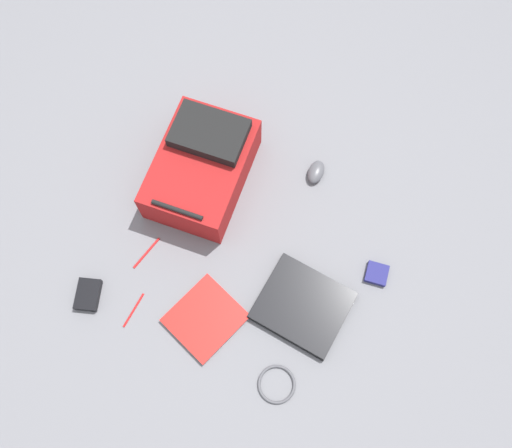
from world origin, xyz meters
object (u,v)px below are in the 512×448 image
(laptop, at_px, (303,305))
(pen_black, at_px, (146,253))
(pen_blue, at_px, (133,310))
(backpack, at_px, (202,167))
(cable_coil, at_px, (277,384))
(earbud_pouch, at_px, (377,274))
(power_brick, at_px, (88,295))
(book_blue, at_px, (205,318))
(computer_mouse, at_px, (316,172))

(laptop, relative_size, pen_black, 2.27)
(laptop, relative_size, pen_blue, 2.41)
(backpack, relative_size, laptop, 1.49)
(backpack, height_order, pen_blue, backpack)
(laptop, relative_size, cable_coil, 2.48)
(laptop, distance_m, pen_black, 0.60)
(cable_coil, xyz_separation_m, earbud_pouch, (-0.16, -0.50, 0.01))
(pen_black, height_order, pen_blue, pen_black)
(backpack, distance_m, cable_coil, 0.82)
(laptop, bearing_deg, power_brick, 22.65)
(backpack, xyz_separation_m, earbud_pouch, (-0.74, 0.07, -0.08))
(cable_coil, height_order, pen_black, cable_coil)
(pen_blue, bearing_deg, laptop, -153.10)
(backpack, relative_size, book_blue, 1.64)
(cable_coil, distance_m, earbud_pouch, 0.53)
(power_brick, bearing_deg, laptop, -157.35)
(power_brick, bearing_deg, computer_mouse, -124.46)
(backpack, height_order, earbud_pouch, backpack)
(cable_coil, bearing_deg, book_blue, -16.39)
(backpack, relative_size, computer_mouse, 4.87)
(book_blue, xyz_separation_m, computer_mouse, (-0.13, -0.68, 0.01))
(book_blue, height_order, pen_black, book_blue)
(book_blue, bearing_deg, pen_black, -21.62)
(cable_coil, xyz_separation_m, pen_black, (0.62, -0.22, -0.00))
(laptop, distance_m, power_brick, 0.76)
(laptop, height_order, pen_black, laptop)
(earbud_pouch, bearing_deg, backpack, -5.77)
(cable_coil, bearing_deg, power_brick, 0.90)
(cable_coil, relative_size, power_brick, 1.16)
(laptop, bearing_deg, pen_black, 6.38)
(backpack, distance_m, computer_mouse, 0.43)
(cable_coil, bearing_deg, pen_blue, -1.14)
(backpack, bearing_deg, pen_black, 82.09)
(computer_mouse, xyz_separation_m, power_brick, (0.54, 0.79, -0.00))
(computer_mouse, bearing_deg, pen_blue, 59.41)
(cable_coil, bearing_deg, computer_mouse, -75.98)
(laptop, xyz_separation_m, cable_coil, (-0.03, 0.28, -0.01))
(pen_black, xyz_separation_m, pen_blue, (-0.06, 0.20, -0.00))
(book_blue, height_order, computer_mouse, computer_mouse)
(power_brick, bearing_deg, pen_black, -115.31)
(pen_black, bearing_deg, laptop, -173.62)
(backpack, relative_size, cable_coil, 3.70)
(pen_blue, relative_size, earbud_pouch, 1.74)
(book_blue, relative_size, computer_mouse, 2.97)
(cable_coil, height_order, power_brick, power_brick)
(power_brick, height_order, pen_black, power_brick)
(pen_blue, bearing_deg, earbud_pouch, -145.88)
(book_blue, xyz_separation_m, earbud_pouch, (-0.48, -0.41, 0.00))
(power_brick, bearing_deg, cable_coil, -179.10)
(laptop, relative_size, earbud_pouch, 4.20)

